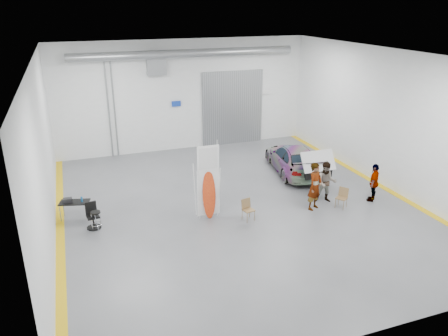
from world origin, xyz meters
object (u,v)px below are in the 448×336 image
object	(u,v)px
person_a	(315,186)
sedan_car	(294,159)
work_table	(73,202)
folding_chair_far	(341,202)
surfboard_display	(209,188)
shop_stool	(96,221)
person_c	(374,182)
office_chair	(93,217)
person_b	(326,182)
folding_chair_near	(248,214)

from	to	relation	value
person_a	sedan_car	bearing A→B (deg)	44.58
sedan_car	work_table	bearing A→B (deg)	18.74
folding_chair_far	work_table	world-z (taller)	work_table
surfboard_display	work_table	xyz separation A→B (m)	(-4.90, 1.66, -0.55)
shop_stool	surfboard_display	bearing A→B (deg)	-6.05
person_c	surfboard_display	distance (m)	6.96
surfboard_display	person_c	bearing A→B (deg)	-6.47
sedan_car	folding_chair_far	world-z (taller)	sedan_car
office_chair	person_b	bearing A→B (deg)	-14.53
sedan_car	folding_chair_far	size ratio (longest dim) A/B	5.60
person_a	office_chair	size ratio (longest dim) A/B	2.01
surfboard_display	folding_chair_near	size ratio (longest dim) A/B	3.70
sedan_car	office_chair	bearing A→B (deg)	24.98
sedan_car	folding_chair_near	distance (m)	5.64
person_c	folding_chair_near	world-z (taller)	person_c
person_a	shop_stool	world-z (taller)	person_a
work_table	office_chair	world-z (taller)	office_chair
person_b	office_chair	world-z (taller)	person_b
surfboard_display	sedan_car	bearing A→B (deg)	31.49
person_c	shop_stool	xyz separation A→B (m)	(-11.05, 1.29, -0.45)
person_c	folding_chair_far	bearing A→B (deg)	-36.14
person_c	folding_chair_far	xyz separation A→B (m)	(-1.63, -0.14, -0.56)
person_a	office_chair	world-z (taller)	person_a
person_a	shop_stool	distance (m)	8.44
person_a	folding_chair_far	size ratio (longest dim) A/B	2.36
person_a	shop_stool	size ratio (longest dim) A/B	2.66
person_c	work_table	xyz separation A→B (m)	(-11.80, 2.51, -0.12)
surfboard_display	folding_chair_near	world-z (taller)	surfboard_display
folding_chair_near	office_chair	size ratio (longest dim) A/B	0.86
person_b	folding_chair_near	world-z (taller)	person_b
sedan_car	folding_chair_near	size ratio (longest dim) A/B	5.58
person_b	surfboard_display	distance (m)	5.01
surfboard_display	shop_stool	xyz separation A→B (m)	(-4.16, 0.44, -0.88)
folding_chair_far	work_table	xyz separation A→B (m)	(-10.17, 2.65, 0.44)
sedan_car	person_b	size ratio (longest dim) A/B	2.69
person_a	surfboard_display	xyz separation A→B (m)	(-4.19, 0.69, 0.27)
folding_chair_near	work_table	xyz separation A→B (m)	(-6.23, 2.38, 0.44)
work_table	person_b	bearing A→B (deg)	-11.02
folding_chair_far	sedan_car	bearing A→B (deg)	144.17
surfboard_display	folding_chair_far	distance (m)	5.45
person_a	folding_chair_near	world-z (taller)	person_a
person_c	office_chair	bearing A→B (deg)	-48.81
shop_stool	office_chair	xyz separation A→B (m)	(-0.10, 0.22, 0.06)
folding_chair_far	office_chair	size ratio (longest dim) A/B	0.85
surfboard_display	folding_chair_near	bearing A→B (deg)	-27.84
person_b	folding_chair_far	bearing A→B (deg)	-42.40
person_b	person_c	world-z (taller)	person_b
folding_chair_far	office_chair	bearing A→B (deg)	-134.54
person_a	work_table	xyz separation A→B (m)	(-9.09, 2.35, -0.28)
sedan_car	office_chair	xyz separation A→B (m)	(-9.61, -2.54, -0.25)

